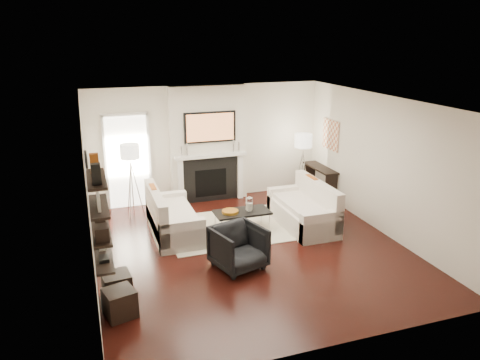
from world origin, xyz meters
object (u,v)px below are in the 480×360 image
object	(u,v)px
loveseat_left_base	(174,224)
loveseat_right_base	(302,216)
coffee_table	(242,212)
lamp_right_shade	(303,141)
ottoman_near	(117,286)
armchair	(239,246)
lamp_left_shade	(130,151)

from	to	relation	value
loveseat_left_base	loveseat_right_base	world-z (taller)	same
coffee_table	lamp_right_shade	world-z (taller)	lamp_right_shade
coffee_table	ottoman_near	bearing A→B (deg)	-145.58
coffee_table	ottoman_near	world-z (taller)	coffee_table
armchair	ottoman_near	size ratio (longest dim) A/B	2.01
loveseat_right_base	coffee_table	distance (m)	1.28
loveseat_right_base	lamp_right_shade	distance (m)	2.01
armchair	lamp_left_shade	size ratio (longest dim) A/B	2.01
lamp_left_shade	ottoman_near	size ratio (longest dim) A/B	1.00
coffee_table	ottoman_near	xyz separation A→B (m)	(-2.59, -1.77, -0.20)
lamp_left_shade	ottoman_near	distance (m)	3.58
armchair	lamp_right_shade	xyz separation A→B (m)	(2.49, 2.72, 1.05)
loveseat_left_base	coffee_table	distance (m)	1.37
loveseat_left_base	lamp_right_shade	xyz separation A→B (m)	(3.26, 1.00, 1.24)
armchair	coffee_table	bearing A→B (deg)	52.50
loveseat_left_base	armchair	distance (m)	1.89
loveseat_left_base	ottoman_near	world-z (taller)	loveseat_left_base
coffee_table	loveseat_left_base	bearing A→B (deg)	167.96
loveseat_left_base	loveseat_right_base	distance (m)	2.62
loveseat_right_base	lamp_left_shade	size ratio (longest dim) A/B	4.50
loveseat_right_base	ottoman_near	size ratio (longest dim) A/B	4.50
loveseat_right_base	coffee_table	size ratio (longest dim) A/B	1.64
ottoman_near	coffee_table	bearing A→B (deg)	34.42
lamp_right_shade	armchair	bearing A→B (deg)	-132.45
loveseat_left_base	armchair	world-z (taller)	armchair
loveseat_right_base	ottoman_near	xyz separation A→B (m)	(-3.85, -1.62, -0.01)
ottoman_near	lamp_right_shade	bearing A→B (deg)	34.07
loveseat_left_base	ottoman_near	size ratio (longest dim) A/B	4.50
loveseat_right_base	coffee_table	bearing A→B (deg)	173.21
ottoman_near	loveseat_right_base	bearing A→B (deg)	22.87
loveseat_left_base	loveseat_right_base	xyz separation A→B (m)	(2.58, -0.43, 0.00)
loveseat_right_base	lamp_right_shade	world-z (taller)	lamp_right_shade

